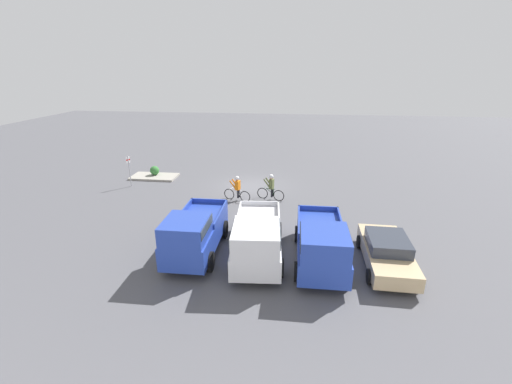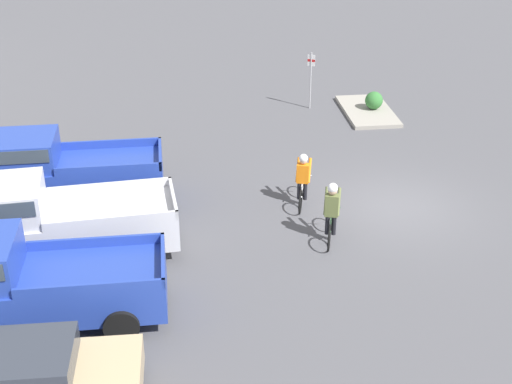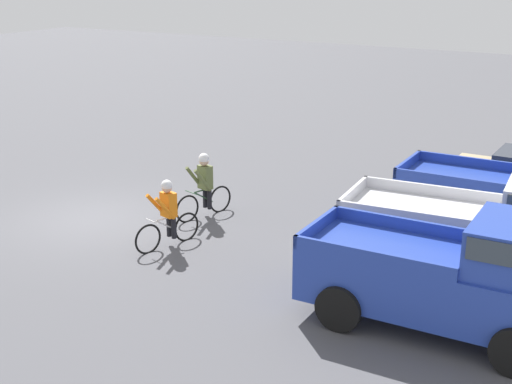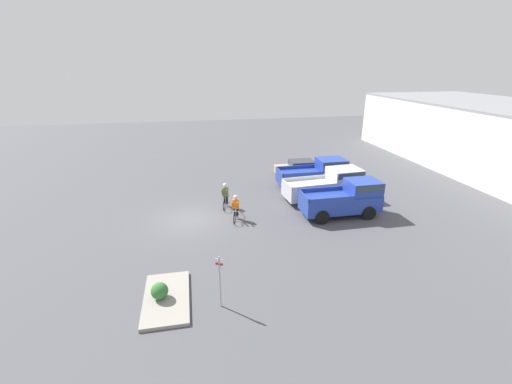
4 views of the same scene
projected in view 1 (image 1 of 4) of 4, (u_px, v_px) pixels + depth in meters
The scene contains 10 objects.
ground_plane at pixel (251, 186), 24.65m from camera, with size 80.00×80.00×0.00m, color #4C4C51.
sedan_0 at pixel (387, 251), 14.64m from camera, with size 2.04×4.54×1.38m.
pickup_truck_0 at pixel (322, 243), 14.43m from camera, with size 2.25×5.33×2.19m.
pickup_truck_1 at pixel (257, 238), 14.89m from camera, with size 2.57×5.70×2.19m.
pickup_truck_2 at pixel (194, 232), 15.23m from camera, with size 2.18×5.00×2.28m.
cyclist_0 at pixel (237, 188), 21.82m from camera, with size 1.80×0.62×1.66m.
cyclist_1 at pixel (271, 186), 21.93m from camera, with size 1.80×0.62×1.74m.
fire_lane_sign at pixel (129, 168), 24.17m from camera, with size 0.16×0.27×2.30m.
curb_island at pixel (154, 177), 26.56m from camera, with size 3.47×1.85×0.15m, color gray.
shrub at pixel (155, 170), 26.64m from camera, with size 0.70×0.70×0.70m.
Camera 1 is at (-3.18, 23.05, 8.15)m, focal length 24.00 mm.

